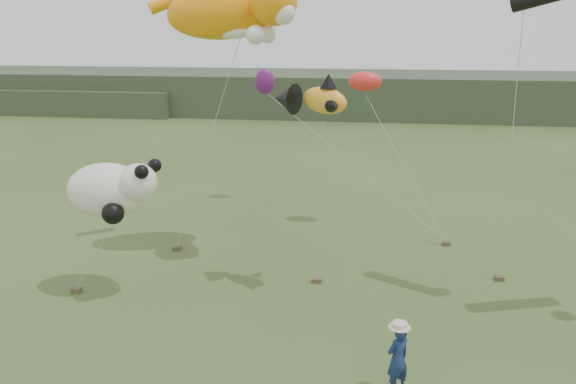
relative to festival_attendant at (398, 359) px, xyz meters
name	(u,v)px	position (x,y,z in m)	size (l,w,h in m)	color
ground	(306,358)	(-2.33, 1.09, -0.90)	(120.00, 120.00, 0.00)	#385123
headland	(322,94)	(-5.45, 45.78, 1.02)	(90.00, 13.00, 4.00)	#2D3D28
festival_attendant	(398,359)	(0.00, 0.00, 0.00)	(0.65, 0.43, 1.80)	navy
sandbag_anchors	(306,266)	(-2.95, 6.92, -0.82)	(14.66, 6.28, 0.16)	brown
cat_kite	(237,10)	(-5.65, 8.43, 8.29)	(5.86, 3.42, 2.59)	orange
fish_kite	(310,99)	(-2.76, 5.68, 5.52)	(2.76, 1.80, 1.32)	gold
panda_kite	(112,190)	(-9.01, 4.36, 2.65)	(3.17, 2.05, 1.97)	white
misc_kites	(315,81)	(-3.30, 13.68, 5.30)	(6.08, 3.74, 1.39)	red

